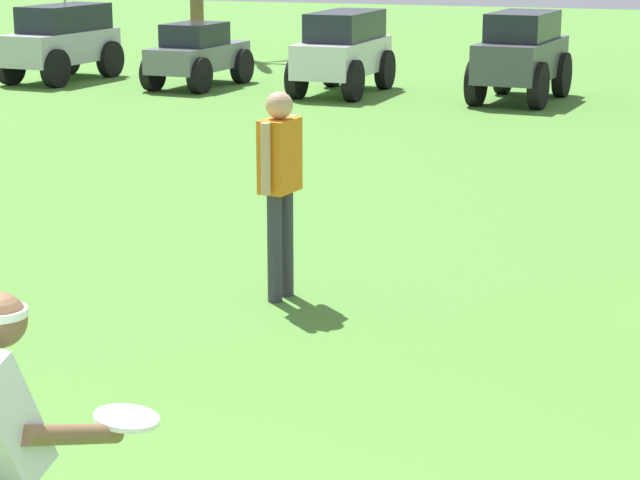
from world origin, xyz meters
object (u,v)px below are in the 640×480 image
Objects in this scene: teammate_near_sideline at (280,176)px; parked_car_slot_b at (198,54)px; parked_car_slot_c at (343,50)px; parked_car_slot_a at (62,40)px; parked_car_slot_d at (521,54)px; frisbee_in_flight at (127,418)px.

teammate_near_sideline is 12.70m from parked_car_slot_b.
teammate_near_sideline is 0.64× the size of parked_car_slot_c.
parked_car_slot_b is (2.67, -0.04, -0.16)m from parked_car_slot_a.
parked_car_slot_c is 2.95m from parked_car_slot_d.
teammate_near_sideline is 14.16m from parked_car_slot_a.
parked_car_slot_c is at bearing 0.04° from parked_car_slot_a.
frisbee_in_flight is 0.16× the size of parked_car_slot_b.
frisbee_in_flight is 0.15× the size of parked_car_slot_d.
parked_car_slot_b is 0.94× the size of parked_car_slot_d.
frisbee_in_flight is at bearing -66.27° from parked_car_slot_b.
parked_car_slot_c reaches higher than frisbee_in_flight.
teammate_near_sideline is 0.63× the size of parked_car_slot_a.
parked_car_slot_a is at bearing 121.43° from frisbee_in_flight.
parked_car_slot_c is (2.62, 0.05, 0.16)m from parked_car_slot_b.
parked_car_slot_b is (-5.85, 11.26, -0.38)m from teammate_near_sideline.
parked_car_slot_a reaches higher than parked_car_slot_b.
parked_car_slot_d is (-0.28, 11.35, -0.20)m from teammate_near_sideline.
parked_car_slot_d is at bearing 0.86° from parked_car_slot_b.
frisbee_in_flight is 0.15× the size of parked_car_slot_c.
parked_car_slot_d reaches higher than parked_car_slot_a.
parked_car_slot_d is (5.57, 0.08, 0.18)m from parked_car_slot_b.
teammate_near_sideline is 11.35m from parked_car_slot_d.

